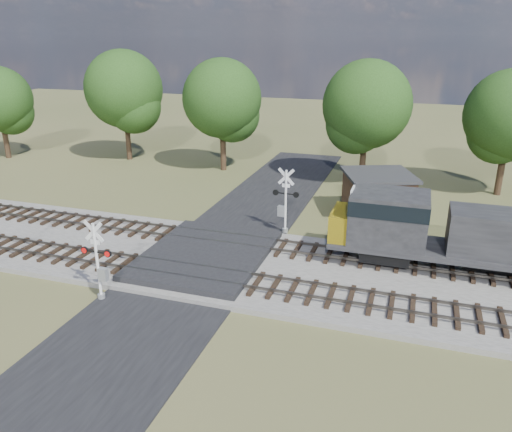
% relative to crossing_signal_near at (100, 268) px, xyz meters
% --- Properties ---
extents(ground, '(160.00, 160.00, 0.00)m').
position_rel_crossing_signal_near_xyz_m(ground, '(3.19, 5.41, -1.80)').
color(ground, '#4B532C').
rests_on(ground, ground).
extents(ballast_bed, '(140.00, 10.00, 0.30)m').
position_rel_crossing_signal_near_xyz_m(ballast_bed, '(13.19, 5.91, -1.65)').
color(ballast_bed, gray).
rests_on(ballast_bed, ground).
extents(road, '(7.00, 60.00, 0.08)m').
position_rel_crossing_signal_near_xyz_m(road, '(3.19, 5.41, -1.76)').
color(road, black).
rests_on(road, ground).
extents(crossing_panel, '(7.00, 9.00, 0.62)m').
position_rel_crossing_signal_near_xyz_m(crossing_panel, '(3.19, 5.91, -1.49)').
color(crossing_panel, '#262628').
rests_on(crossing_panel, ground).
extents(track_near, '(140.00, 2.60, 0.33)m').
position_rel_crossing_signal_near_xyz_m(track_near, '(6.31, 3.41, -1.39)').
color(track_near, black).
rests_on(track_near, ballast_bed).
extents(track_far, '(140.00, 2.60, 0.33)m').
position_rel_crossing_signal_near_xyz_m(track_far, '(6.31, 8.41, -1.39)').
color(track_far, black).
rests_on(track_far, ballast_bed).
extents(crossing_signal_near, '(1.74, 0.38, 4.33)m').
position_rel_crossing_signal_near_xyz_m(crossing_signal_near, '(0.00, 0.00, 0.00)').
color(crossing_signal_near, silver).
rests_on(crossing_signal_near, ground).
extents(crossing_signal_far, '(1.85, 0.41, 4.58)m').
position_rel_crossing_signal_near_xyz_m(crossing_signal_far, '(6.45, 11.79, 0.11)').
color(crossing_signal_far, silver).
rests_on(crossing_signal_far, ground).
extents(equipment_shed, '(6.20, 6.20, 3.28)m').
position_rel_crossing_signal_near_xyz_m(equipment_shed, '(12.13, 17.32, -0.14)').
color(equipment_shed, '#412B1C').
rests_on(equipment_shed, ground).
extents(treeline, '(79.29, 10.96, 11.49)m').
position_rel_crossing_signal_near_xyz_m(treeline, '(4.21, 25.98, 4.95)').
color(treeline, black).
rests_on(treeline, ground).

